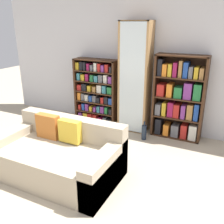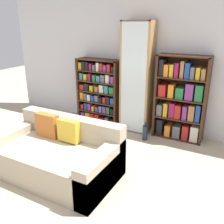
{
  "view_description": "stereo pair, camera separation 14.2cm",
  "coord_description": "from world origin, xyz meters",
  "px_view_note": "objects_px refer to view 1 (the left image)",
  "views": [
    {
      "loc": [
        1.58,
        -1.81,
        2.06
      ],
      "look_at": [
        -0.07,
        1.57,
        0.69
      ],
      "focal_mm": 40.0,
      "sensor_mm": 36.0,
      "label": 1
    },
    {
      "loc": [
        1.71,
        -1.75,
        2.06
      ],
      "look_at": [
        -0.07,
        1.57,
        0.69
      ],
      "focal_mm": 40.0,
      "sensor_mm": 36.0,
      "label": 2
    }
  ],
  "objects_px": {
    "wine_bottle": "(144,132)",
    "bookshelf_right": "(179,99)",
    "couch": "(58,157)",
    "bookshelf_left": "(97,92)",
    "display_cabinet": "(135,79)"
  },
  "relations": [
    {
      "from": "display_cabinet",
      "to": "wine_bottle",
      "type": "distance_m",
      "value": 1.03
    },
    {
      "from": "couch",
      "to": "bookshelf_left",
      "type": "xyz_separation_m",
      "value": [
        -0.49,
        1.98,
        0.38
      ]
    },
    {
      "from": "bookshelf_right",
      "to": "display_cabinet",
      "type": "bearing_deg",
      "value": -178.88
    },
    {
      "from": "bookshelf_left",
      "to": "bookshelf_right",
      "type": "bearing_deg",
      "value": -0.01
    },
    {
      "from": "bookshelf_left",
      "to": "display_cabinet",
      "type": "distance_m",
      "value": 0.94
    },
    {
      "from": "bookshelf_right",
      "to": "wine_bottle",
      "type": "height_order",
      "value": "bookshelf_right"
    },
    {
      "from": "couch",
      "to": "wine_bottle",
      "type": "relative_size",
      "value": 4.88
    },
    {
      "from": "couch",
      "to": "wine_bottle",
      "type": "bearing_deg",
      "value": 65.57
    },
    {
      "from": "display_cabinet",
      "to": "bookshelf_right",
      "type": "xyz_separation_m",
      "value": [
        0.85,
        0.02,
        -0.3
      ]
    },
    {
      "from": "couch",
      "to": "bookshelf_right",
      "type": "relative_size",
      "value": 1.13
    },
    {
      "from": "wine_bottle",
      "to": "bookshelf_right",
      "type": "bearing_deg",
      "value": 38.32
    },
    {
      "from": "bookshelf_right",
      "to": "couch",
      "type": "bearing_deg",
      "value": -121.63
    },
    {
      "from": "couch",
      "to": "bookshelf_right",
      "type": "xyz_separation_m",
      "value": [
        1.22,
        1.98,
        0.46
      ]
    },
    {
      "from": "bookshelf_right",
      "to": "bookshelf_left",
      "type": "bearing_deg",
      "value": 179.99
    },
    {
      "from": "display_cabinet",
      "to": "bookshelf_right",
      "type": "distance_m",
      "value": 0.9
    }
  ]
}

